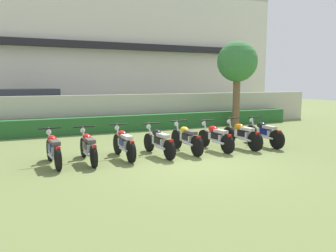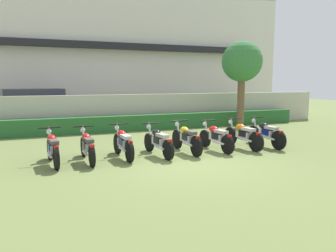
# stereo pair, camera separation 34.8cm
# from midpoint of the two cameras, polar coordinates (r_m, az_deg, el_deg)

# --- Properties ---
(ground) EXTENTS (60.00, 60.00, 0.00)m
(ground) POSITION_cam_midpoint_polar(r_m,az_deg,el_deg) (9.05, 2.93, -6.47)
(ground) COLOR olive
(building) EXTENTS (23.79, 6.50, 8.02)m
(building) POSITION_cam_midpoint_polar(r_m,az_deg,el_deg) (22.37, -13.95, 12.08)
(building) COLOR silver
(building) RESTS_ON ground
(compound_wall) EXTENTS (22.60, 0.30, 1.62)m
(compound_wall) POSITION_cam_midpoint_polar(r_m,az_deg,el_deg) (15.60, -9.10, 2.44)
(compound_wall) COLOR #BCB7A8
(compound_wall) RESTS_ON ground
(hedge_row) EXTENTS (18.08, 0.70, 0.71)m
(hedge_row) POSITION_cam_midpoint_polar(r_m,az_deg,el_deg) (14.98, -8.37, 0.49)
(hedge_row) COLOR #28602D
(hedge_row) RESTS_ON ground
(parked_car) EXTENTS (4.72, 2.61, 1.89)m
(parked_car) POSITION_cam_midpoint_polar(r_m,az_deg,el_deg) (17.03, -23.31, 2.77)
(parked_car) COLOR #9EA3A8
(parked_car) RESTS_ON ground
(tree_near_inspector) EXTENTS (1.95, 1.95, 4.17)m
(tree_near_inspector) POSITION_cam_midpoint_polar(r_m,az_deg,el_deg) (16.49, 11.37, 10.68)
(tree_near_inspector) COLOR brown
(tree_near_inspector) RESTS_ON ground
(motorcycle_in_row_0) EXTENTS (0.60, 1.82, 0.96)m
(motorcycle_in_row_0) POSITION_cam_midpoint_polar(r_m,az_deg,el_deg) (9.26, -20.37, -3.75)
(motorcycle_in_row_0) COLOR black
(motorcycle_in_row_0) RESTS_ON ground
(motorcycle_in_row_1) EXTENTS (0.60, 1.92, 0.95)m
(motorcycle_in_row_1) POSITION_cam_midpoint_polar(r_m,az_deg,el_deg) (9.37, -14.79, -3.46)
(motorcycle_in_row_1) COLOR black
(motorcycle_in_row_1) RESTS_ON ground
(motorcycle_in_row_2) EXTENTS (0.60, 1.85, 0.97)m
(motorcycle_in_row_2) POSITION_cam_midpoint_polar(r_m,az_deg,el_deg) (9.62, -8.75, -2.94)
(motorcycle_in_row_2) COLOR black
(motorcycle_in_row_2) RESTS_ON ground
(motorcycle_in_row_3) EXTENTS (0.60, 1.91, 0.95)m
(motorcycle_in_row_3) POSITION_cam_midpoint_polar(r_m,az_deg,el_deg) (9.86, -2.65, -2.65)
(motorcycle_in_row_3) COLOR black
(motorcycle_in_row_3) RESTS_ON ground
(motorcycle_in_row_4) EXTENTS (0.60, 1.97, 0.97)m
(motorcycle_in_row_4) POSITION_cam_midpoint_polar(r_m,az_deg,el_deg) (10.30, 2.24, -2.12)
(motorcycle_in_row_4) COLOR black
(motorcycle_in_row_4) RESTS_ON ground
(motorcycle_in_row_5) EXTENTS (0.60, 1.85, 0.95)m
(motorcycle_in_row_5) POSITION_cam_midpoint_polar(r_m,az_deg,el_deg) (10.71, 7.33, -1.86)
(motorcycle_in_row_5) COLOR black
(motorcycle_in_row_5) RESTS_ON ground
(motorcycle_in_row_6) EXTENTS (0.60, 1.97, 0.97)m
(motorcycle_in_row_6) POSITION_cam_midpoint_polar(r_m,az_deg,el_deg) (11.26, 11.84, -1.44)
(motorcycle_in_row_6) COLOR black
(motorcycle_in_row_6) RESTS_ON ground
(motorcycle_in_row_7) EXTENTS (0.60, 1.95, 0.98)m
(motorcycle_in_row_7) POSITION_cam_midpoint_polar(r_m,az_deg,el_deg) (11.80, 15.53, -1.14)
(motorcycle_in_row_7) COLOR black
(motorcycle_in_row_7) RESTS_ON ground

